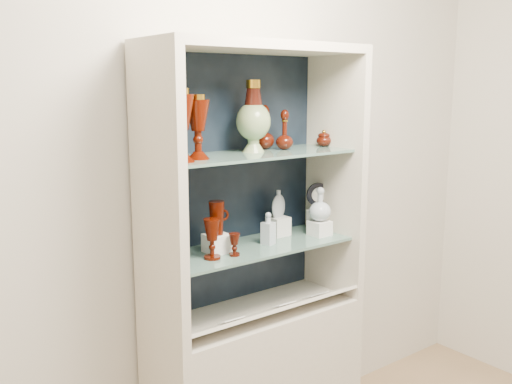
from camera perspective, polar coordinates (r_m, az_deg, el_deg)
wall_back at (r=2.66m, az=-2.87°, el=2.81°), size 3.50×0.02×2.80m
cabinet_back_panel at (r=2.65m, az=-2.49°, el=1.13°), size 0.98×0.02×1.15m
cabinet_side_left at (r=2.25m, az=-9.79°, el=-0.74°), size 0.04×0.40×1.15m
cabinet_side_right at (r=2.81m, az=7.81°, el=1.59°), size 0.04×0.40×1.15m
cabinet_top_cap at (r=2.47m, az=0.00°, el=14.30°), size 1.00×0.40×0.04m
shelf_lower at (r=2.58m, az=-0.27°, el=-5.53°), size 0.92×0.34×0.01m
shelf_upper at (r=2.50m, az=-0.28°, el=3.77°), size 0.92×0.34×0.01m
label_ledge at (r=2.57m, az=1.52°, el=-11.84°), size 0.92×0.17×0.09m
label_card_0 at (r=2.61m, az=2.76°, el=-11.16°), size 0.10×0.06×0.03m
label_card_1 at (r=2.44m, az=-2.54°, el=-12.68°), size 0.10×0.06×0.03m
label_card_2 at (r=2.73m, az=6.03°, el=-10.17°), size 0.10×0.06×0.03m
label_card_3 at (r=2.72m, az=5.85°, el=-10.23°), size 0.10×0.06×0.03m
pedestal_lamp_left at (r=2.21m, az=-7.51°, el=6.62°), size 0.12×0.12×0.28m
pedestal_lamp_right at (r=2.30m, az=-5.84°, el=6.49°), size 0.10×0.10×0.26m
enamel_urn at (r=2.53m, az=-0.26°, el=7.58°), size 0.19×0.19×0.32m
ruby_decanter_a at (r=2.63m, az=2.88°, el=6.48°), size 0.09×0.09×0.21m
ruby_decanter_b at (r=2.65m, az=0.87°, el=6.64°), size 0.12×0.12×0.22m
lidded_bowl at (r=2.79m, az=6.80°, el=5.39°), size 0.09×0.09×0.08m
cobalt_goblet at (r=2.30m, az=-8.62°, el=-5.14°), size 0.09×0.09×0.18m
ruby_goblet_tall at (r=2.38m, az=-4.42°, el=-4.71°), size 0.09×0.09×0.17m
ruby_goblet_small at (r=2.42m, az=-2.17°, el=-5.28°), size 0.06×0.06×0.10m
riser_ruby_pitcher at (r=2.48m, az=-3.92°, el=-5.14°), size 0.10×0.10×0.08m
ruby_pitcher at (r=2.45m, az=-3.95°, el=-2.60°), size 0.11×0.07×0.15m
clear_square_bottle at (r=2.59m, az=1.23°, el=-3.64°), size 0.06×0.06×0.15m
riser_flat_flask at (r=2.75m, az=2.24°, el=-3.42°), size 0.09×0.09×0.09m
flat_flask at (r=2.72m, az=2.26°, el=-1.12°), size 0.10×0.06×0.14m
riser_clear_round_decanter at (r=2.77m, az=6.38°, el=-3.60°), size 0.09×0.09×0.07m
clear_round_decanter at (r=2.74m, az=6.43°, el=-1.30°), size 0.12×0.12×0.16m
riser_cameo_medallion at (r=2.88m, az=6.18°, el=-2.74°), size 0.08×0.08×0.10m
cameo_medallion at (r=2.85m, az=6.23°, el=-0.39°), size 0.13×0.09×0.14m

